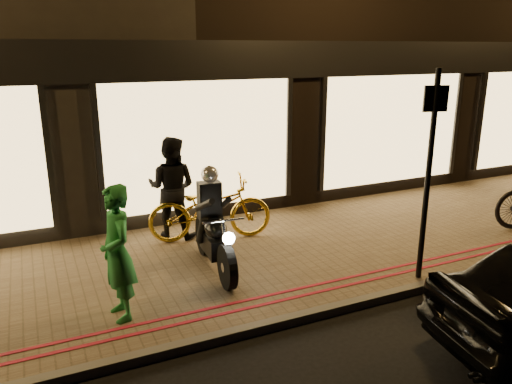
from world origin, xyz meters
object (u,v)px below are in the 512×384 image
motorcycle (213,231)px  sign_post (429,166)px  person_green (117,253)px  bicycle_gold (210,209)px

motorcycle → sign_post: sign_post is taller
person_green → bicycle_gold: bearing=129.1°
sign_post → bicycle_gold: 3.71m
sign_post → bicycle_gold: (-2.27, 2.72, -1.12)m
motorcycle → sign_post: 3.23m
bicycle_gold → person_green: bearing=149.1°
motorcycle → bicycle_gold: bearing=77.0°
sign_post → bicycle_gold: sign_post is taller
sign_post → person_green: sign_post is taller
person_green → sign_post: bearing=73.0°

